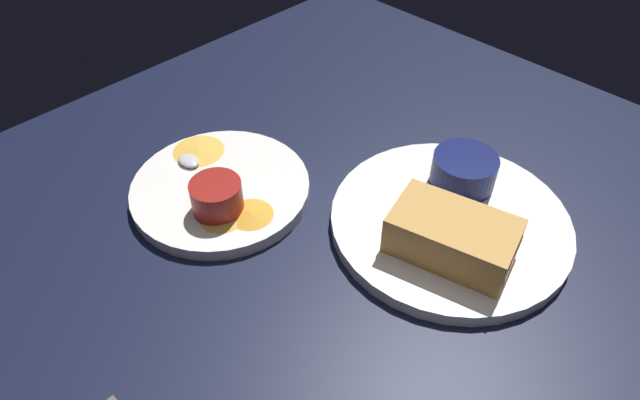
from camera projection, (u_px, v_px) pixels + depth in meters
ground_plane at (364, 299)px, 60.09cm from camera, size 110.00×110.00×3.00cm
plate_sandwich_main at (449, 222)px, 65.22cm from camera, size 27.72×27.72×1.60cm
sandwich_half_near at (452, 236)px, 59.29cm from camera, size 14.60×10.65×4.80cm
ramekin_dark_sauce at (464, 170)px, 67.36cm from camera, size 7.78×7.78×4.11cm
spoon_by_dark_ramekin at (469, 216)px, 64.33cm from camera, size 7.74×8.29×0.80cm
plate_chips_companion at (221, 189)px, 69.32cm from camera, size 21.99×21.99×1.60cm
ramekin_light_gravy at (217, 196)px, 64.24cm from camera, size 6.00×6.00×3.89cm
spoon_by_gravy_ramekin at (195, 165)px, 70.81cm from camera, size 9.91×2.35×0.80cm
plantain_chip_scatter at (218, 183)px, 68.48cm from camera, size 20.69×12.70×0.60cm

